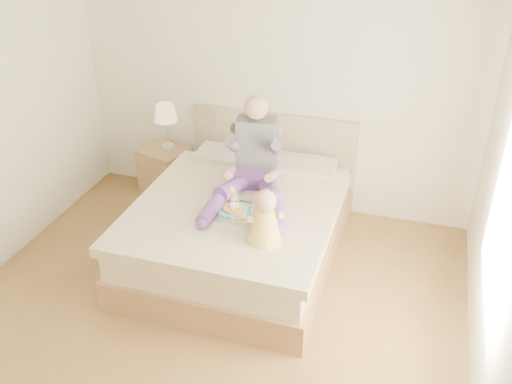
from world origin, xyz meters
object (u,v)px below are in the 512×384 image
(bed, at_px, (243,223))
(baby, at_px, (264,220))
(adult, at_px, (253,165))
(tray, at_px, (244,211))
(nightstand, at_px, (166,173))

(bed, relative_size, baby, 4.96)
(baby, bearing_deg, adult, 82.82)
(tray, height_order, baby, baby)
(nightstand, xyz_separation_m, adult, (1.18, -0.62, 0.58))
(bed, distance_m, baby, 0.86)
(bed, bearing_deg, nightstand, 146.69)
(bed, bearing_deg, baby, -57.63)
(adult, bearing_deg, tray, -92.46)
(bed, bearing_deg, adult, 58.63)
(bed, relative_size, nightstand, 3.87)
(tray, bearing_deg, nightstand, 142.95)
(bed, xyz_separation_m, baby, (0.39, -0.61, 0.47))
(nightstand, distance_m, tray, 1.63)
(bed, height_order, tray, bed)
(adult, xyz_separation_m, baby, (0.32, -0.72, -0.07))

